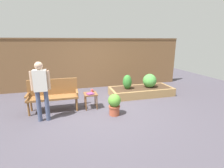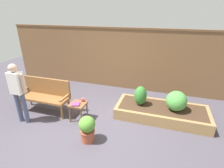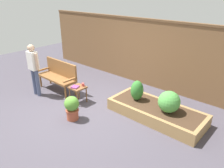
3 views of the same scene
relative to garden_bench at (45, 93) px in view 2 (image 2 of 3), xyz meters
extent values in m
plane|color=#47424C|center=(1.45, -0.38, -0.54)|extent=(14.00, 14.00, 0.00)
cube|color=brown|center=(1.45, 2.22, 0.51)|extent=(8.40, 0.10, 2.10)
cube|color=brown|center=(1.45, 2.22, 1.59)|extent=(8.40, 0.14, 0.06)
cylinder|color=brown|center=(0.66, 0.08, -0.34)|extent=(0.06, 0.06, 0.40)
cylinder|color=brown|center=(0.66, -0.28, -0.34)|extent=(0.06, 0.06, 0.40)
cylinder|color=brown|center=(-0.66, 0.08, -0.34)|extent=(0.06, 0.06, 0.40)
cylinder|color=brown|center=(-0.66, -0.28, -0.34)|extent=(0.06, 0.06, 0.40)
cube|color=brown|center=(0.00, -0.10, -0.11)|extent=(1.44, 0.48, 0.06)
cube|color=brown|center=(0.00, 0.11, 0.16)|extent=(1.44, 0.06, 0.48)
cube|color=brown|center=(-0.69, -0.10, 0.02)|extent=(0.06, 0.48, 0.04)
cube|color=brown|center=(0.69, -0.10, 0.02)|extent=(0.06, 0.48, 0.04)
cylinder|color=brown|center=(1.26, 0.00, -0.32)|extent=(0.04, 0.04, 0.44)
cylinder|color=brown|center=(1.26, -0.33, -0.32)|extent=(0.04, 0.04, 0.44)
cylinder|color=brown|center=(0.93, 0.00, -0.32)|extent=(0.04, 0.04, 0.44)
cylinder|color=brown|center=(0.93, -0.33, -0.32)|extent=(0.04, 0.04, 0.44)
cube|color=brown|center=(1.09, -0.16, -0.08)|extent=(0.40, 0.40, 0.04)
cylinder|color=#CC4C47|center=(1.16, -0.02, -0.02)|extent=(0.08, 0.08, 0.09)
torus|color=#CC4C47|center=(1.21, -0.02, -0.02)|extent=(0.06, 0.01, 0.06)
cube|color=#7F3875|center=(1.08, -0.24, -0.05)|extent=(0.24, 0.24, 0.03)
cylinder|color=#A84C33|center=(1.67, -0.83, -0.43)|extent=(0.29, 0.29, 0.24)
cylinder|color=#A84C33|center=(1.67, -0.83, -0.29)|extent=(0.32, 0.32, 0.04)
sphere|color=#569333|center=(1.67, -0.83, -0.11)|extent=(0.36, 0.36, 0.36)
cube|color=#997547|center=(3.16, 0.16, -0.39)|extent=(2.40, 0.09, 0.30)
cube|color=#997547|center=(3.16, 1.07, -0.39)|extent=(2.40, 0.09, 0.30)
cube|color=#997547|center=(2.01, 0.61, -0.39)|extent=(0.09, 0.82, 0.30)
cube|color=#997547|center=(4.32, 0.61, -0.39)|extent=(0.09, 0.82, 0.30)
cube|color=#422D1E|center=(3.16, 0.61, -0.39)|extent=(2.22, 0.82, 0.30)
cylinder|color=brown|center=(2.58, 0.59, -0.21)|extent=(0.04, 0.04, 0.06)
ellipsoid|color=#33752D|center=(2.58, 0.59, 0.02)|extent=(0.33, 0.33, 0.54)
cylinder|color=brown|center=(3.49, 0.59, -0.21)|extent=(0.04, 0.04, 0.06)
sphere|color=#4C9942|center=(3.49, 0.59, 0.01)|extent=(0.52, 0.52, 0.52)
cylinder|color=#475170|center=(-0.12, -0.68, -0.13)|extent=(0.11, 0.11, 0.82)
cylinder|color=#475170|center=(-0.32, -0.68, -0.13)|extent=(0.11, 0.11, 0.82)
cube|color=silver|center=(-0.22, -0.68, 0.55)|extent=(0.32, 0.20, 0.54)
cylinder|color=tan|center=(-0.02, -0.68, 0.55)|extent=(0.07, 0.07, 0.49)
cylinder|color=tan|center=(-0.42, -0.68, 0.55)|extent=(0.07, 0.07, 0.49)
sphere|color=tan|center=(-0.22, -0.68, 0.92)|extent=(0.20, 0.20, 0.20)
camera|label=1|loc=(0.44, -5.04, 1.51)|focal=26.73mm
camera|label=2|loc=(3.12, -3.61, 2.15)|focal=27.91mm
camera|label=3|loc=(5.46, -3.64, 2.42)|focal=34.80mm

